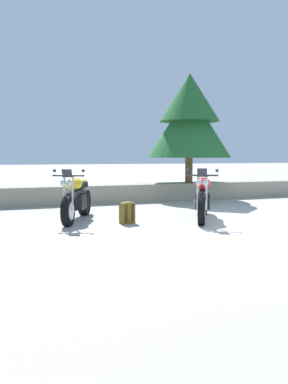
% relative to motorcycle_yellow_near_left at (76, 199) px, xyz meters
% --- Properties ---
extents(ground_plane, '(120.00, 120.00, 0.00)m').
position_rel_motorcycle_yellow_near_left_xyz_m(ground_plane, '(3.95, -1.84, -0.49)').
color(ground_plane, '#A3A099').
extents(stone_wall, '(36.00, 0.80, 0.55)m').
position_rel_motorcycle_yellow_near_left_xyz_m(stone_wall, '(3.95, 2.96, -0.21)').
color(stone_wall, gray).
rests_on(stone_wall, ground).
extents(motorcycle_yellow_near_left, '(1.05, 1.95, 1.18)m').
position_rel_motorcycle_yellow_near_left_xyz_m(motorcycle_yellow_near_left, '(0.00, 0.00, 0.00)').
color(motorcycle_yellow_near_left, black).
rests_on(motorcycle_yellow_near_left, ground).
extents(motorcycle_red_centre, '(1.20, 1.87, 1.18)m').
position_rel_motorcycle_yellow_near_left_xyz_m(motorcycle_red_centre, '(2.71, -0.81, 0.00)').
color(motorcycle_red_centre, black).
rests_on(motorcycle_red_centre, ground).
extents(rider_backpack, '(0.34, 0.32, 0.47)m').
position_rel_motorcycle_yellow_near_left_xyz_m(rider_backpack, '(0.96, -0.72, -0.24)').
color(rider_backpack, brown).
rests_on(rider_backpack, ground).
extents(pine_tree_mid_left, '(2.73, 2.73, 3.56)m').
position_rel_motorcycle_yellow_near_left_xyz_m(pine_tree_mid_left, '(4.18, 2.95, 2.20)').
color(pine_tree_mid_left, brown).
rests_on(pine_tree_mid_left, stone_wall).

